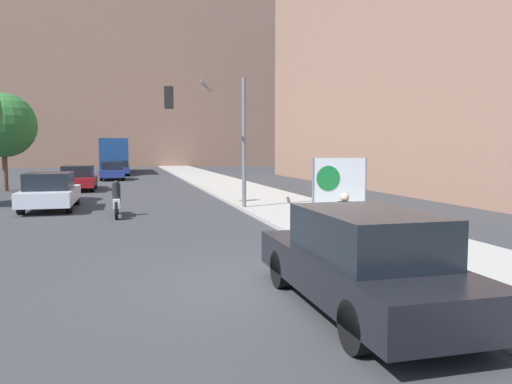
% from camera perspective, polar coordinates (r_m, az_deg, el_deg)
% --- Properties ---
extents(ground_plane, '(160.00, 160.00, 0.00)m').
position_cam_1_polar(ground_plane, '(8.89, 1.81, -10.54)').
color(ground_plane, '#38383A').
extents(sidewalk_curb, '(4.01, 90.00, 0.13)m').
position_cam_1_polar(sidewalk_curb, '(24.16, 0.46, -0.56)').
color(sidewalk_curb, '#A8A399').
rests_on(sidewalk_curb, ground_plane).
extents(building_backdrop_far, '(52.00, 12.00, 32.29)m').
position_cam_1_polar(building_backdrop_far, '(75.00, -14.64, 15.34)').
color(building_backdrop_far, '#936B56').
rests_on(building_backdrop_far, ground_plane).
extents(seated_protester, '(0.93, 0.77, 1.20)m').
position_cam_1_polar(seated_protester, '(12.11, 10.17, -2.74)').
color(seated_protester, '#474C56').
rests_on(seated_protester, sidewalk_curb).
extents(protest_banner, '(1.89, 0.06, 1.96)m').
position_cam_1_polar(protest_banner, '(16.28, 9.47, 0.60)').
color(protest_banner, slate).
rests_on(protest_banner, sidewalk_curb).
extents(traffic_light_pole, '(3.03, 2.80, 4.94)m').
position_cam_1_polar(traffic_light_pole, '(19.41, -4.90, 8.23)').
color(traffic_light_pole, slate).
rests_on(traffic_light_pole, sidewalk_curb).
extents(parked_car_curbside, '(1.73, 4.65, 1.50)m').
position_cam_1_polar(parked_car_curbside, '(7.48, 12.05, -7.74)').
color(parked_car_curbside, black).
rests_on(parked_car_curbside, ground_plane).
extents(car_on_road_nearest, '(1.89, 4.60, 1.46)m').
position_cam_1_polar(car_on_road_nearest, '(21.22, -22.46, 0.11)').
color(car_on_road_nearest, silver).
rests_on(car_on_road_nearest, ground_plane).
extents(car_on_road_midblock, '(1.88, 4.21, 1.43)m').
position_cam_1_polar(car_on_road_midblock, '(30.36, -19.65, 1.51)').
color(car_on_road_midblock, maroon).
rests_on(car_on_road_midblock, ground_plane).
extents(car_on_road_distant, '(1.81, 4.53, 1.43)m').
position_cam_1_polar(car_on_road_distant, '(40.25, -16.06, 2.37)').
color(car_on_road_distant, navy).
rests_on(car_on_road_distant, ground_plane).
extents(car_on_road_far_lane, '(1.85, 4.14, 1.36)m').
position_cam_1_polar(car_on_road_far_lane, '(46.42, -15.40, 2.66)').
color(car_on_road_far_lane, navy).
rests_on(car_on_road_far_lane, ground_plane).
extents(city_bus_on_road, '(2.56, 12.45, 3.35)m').
position_cam_1_polar(city_bus_on_road, '(52.53, -15.81, 4.25)').
color(city_bus_on_road, navy).
rests_on(city_bus_on_road, ground_plane).
extents(motorcycle_on_road, '(0.28, 2.22, 1.28)m').
position_cam_1_polar(motorcycle_on_road, '(18.23, -15.64, -1.01)').
color(motorcycle_on_road, white).
rests_on(motorcycle_on_road, ground_plane).
extents(street_tree_midblock, '(3.61, 3.61, 5.52)m').
position_cam_1_polar(street_tree_midblock, '(31.56, -26.93, 6.82)').
color(street_tree_midblock, brown).
rests_on(street_tree_midblock, ground_plane).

